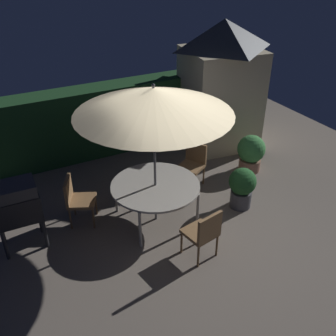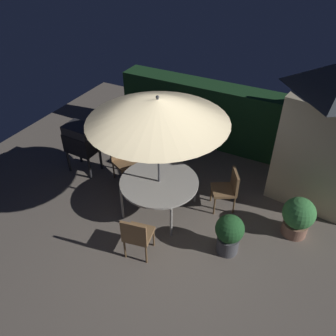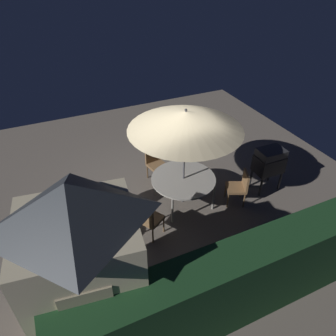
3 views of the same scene
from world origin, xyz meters
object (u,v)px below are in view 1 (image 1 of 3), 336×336
(garden_shed, at_px, (221,84))
(potted_plant_by_grill, at_px, (242,186))
(potted_plant_by_shed, at_px, (251,152))
(patio_table, at_px, (155,187))
(bbq_grill, at_px, (16,204))
(chair_near_shed, at_px, (77,198))
(chair_toward_hedge, at_px, (193,162))
(patio_umbrella, at_px, (154,101))
(chair_far_side, at_px, (204,232))

(garden_shed, xyz_separation_m, potted_plant_by_grill, (-1.11, -2.45, -1.07))
(potted_plant_by_shed, bearing_deg, patio_table, -166.85)
(patio_table, bearing_deg, garden_shed, 37.21)
(bbq_grill, bearing_deg, patio_table, -10.04)
(garden_shed, distance_m, potted_plant_by_shed, 1.81)
(chair_near_shed, xyz_separation_m, potted_plant_by_shed, (3.86, 0.03, -0.08))
(bbq_grill, xyz_separation_m, potted_plant_by_grill, (3.84, -0.78, -0.40))
(bbq_grill, relative_size, chair_toward_hedge, 1.33)
(patio_umbrella, distance_m, bbq_grill, 2.68)
(chair_far_side, distance_m, chair_toward_hedge, 2.16)
(bbq_grill, xyz_separation_m, chair_far_side, (2.46, -1.62, -0.33))
(chair_near_shed, xyz_separation_m, potted_plant_by_grill, (2.86, -0.96, -0.08))
(patio_umbrella, relative_size, chair_toward_hedge, 2.84)
(bbq_grill, relative_size, potted_plant_by_shed, 1.45)
(chair_toward_hedge, bearing_deg, potted_plant_by_shed, -3.92)
(chair_near_shed, bearing_deg, chair_far_side, -50.52)
(potted_plant_by_shed, bearing_deg, chair_far_side, -142.36)
(patio_umbrella, distance_m, potted_plant_by_shed, 3.25)
(patio_umbrella, relative_size, potted_plant_by_grill, 3.15)
(chair_far_side, bearing_deg, potted_plant_by_grill, 31.23)
(garden_shed, bearing_deg, bbq_grill, -161.38)
(garden_shed, bearing_deg, potted_plant_by_shed, -94.29)
(patio_umbrella, relative_size, chair_far_side, 2.84)
(patio_umbrella, distance_m, chair_near_shed, 2.24)
(chair_toward_hedge, distance_m, potted_plant_by_grill, 1.17)
(potted_plant_by_shed, relative_size, potted_plant_by_grill, 1.02)
(patio_table, distance_m, chair_far_side, 1.26)
(bbq_grill, distance_m, potted_plant_by_shed, 4.86)
(chair_near_shed, bearing_deg, bbq_grill, -169.50)
(garden_shed, height_order, bbq_grill, garden_shed)
(potted_plant_by_shed, bearing_deg, patio_umbrella, -166.85)
(garden_shed, relative_size, potted_plant_by_grill, 3.66)
(chair_near_shed, height_order, potted_plant_by_shed, chair_near_shed)
(patio_table, relative_size, chair_toward_hedge, 1.73)
(patio_umbrella, bearing_deg, patio_table, 116.57)
(patio_table, height_order, chair_near_shed, chair_near_shed)
(bbq_grill, relative_size, chair_near_shed, 1.33)
(chair_toward_hedge, bearing_deg, patio_table, -149.42)
(patio_umbrella, height_order, bbq_grill, patio_umbrella)
(patio_table, distance_m, potted_plant_by_shed, 2.69)
(bbq_grill, height_order, chair_toward_hedge, bbq_grill)
(garden_shed, distance_m, chair_far_side, 4.24)
(garden_shed, bearing_deg, patio_umbrella, -142.79)
(potted_plant_by_grill, bearing_deg, bbq_grill, 168.48)
(chair_far_side, height_order, potted_plant_by_grill, chair_far_side)
(patio_table, height_order, bbq_grill, bbq_grill)
(patio_table, distance_m, chair_toward_hedge, 1.40)
(chair_near_shed, distance_m, potted_plant_by_grill, 3.02)
(chair_toward_hedge, height_order, potted_plant_by_shed, chair_toward_hedge)
(bbq_grill, distance_m, potted_plant_by_grill, 3.94)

